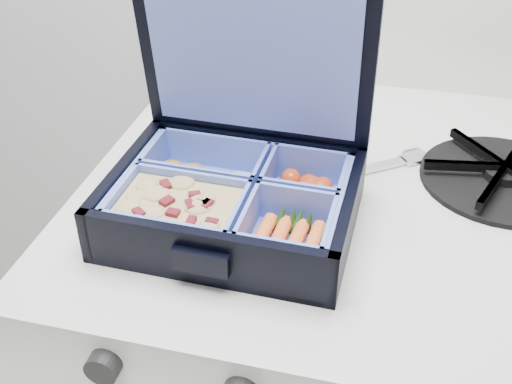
% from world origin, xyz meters
% --- Properties ---
extents(bento_box, '(0.23, 0.18, 0.05)m').
position_xyz_m(bento_box, '(-0.44, 1.57, 0.89)').
color(bento_box, black).
rests_on(bento_box, stove).
extents(burner_grate, '(0.20, 0.20, 0.03)m').
position_xyz_m(burner_grate, '(-0.18, 1.72, 0.87)').
color(burner_grate, black).
rests_on(burner_grate, stove).
extents(burner_grate_rear, '(0.24, 0.24, 0.02)m').
position_xyz_m(burner_grate_rear, '(-0.52, 1.83, 0.87)').
color(burner_grate_rear, black).
rests_on(burner_grate_rear, stove).
extents(fork, '(0.16, 0.13, 0.01)m').
position_xyz_m(fork, '(-0.34, 1.68, 0.86)').
color(fork, silver).
rests_on(fork, stove).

